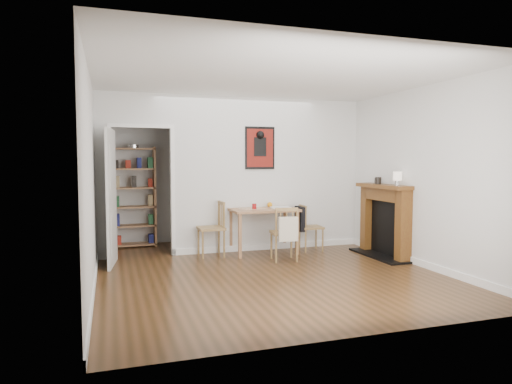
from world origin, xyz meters
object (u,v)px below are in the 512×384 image
object	(u,v)px
chair_front	(284,233)
ceramic_jar_b	(377,181)
mantel_lamp	(397,177)
bookshelf	(134,198)
red_glass	(254,206)
dining_table	(263,214)
chair_left	(211,229)
ceramic_jar_a	(378,181)
chair_right	(310,227)
orange_fruit	(270,205)
fireplace	(385,218)
notebook	(280,207)

from	to	relation	value
chair_front	ceramic_jar_b	size ratio (longest dim) A/B	8.62
mantel_lamp	bookshelf	bearing A→B (deg)	146.56
red_glass	ceramic_jar_b	bearing A→B (deg)	-15.08
dining_table	chair_left	xyz separation A→B (m)	(-0.88, 0.01, -0.21)
bookshelf	mantel_lamp	size ratio (longest dim) A/B	8.40
ceramic_jar_a	chair_front	bearing A→B (deg)	175.80
bookshelf	mantel_lamp	bearing A→B (deg)	-33.44
bookshelf	red_glass	bearing A→B (deg)	-35.86
dining_table	chair_right	size ratio (longest dim) A/B	1.38
chair_right	orange_fruit	distance (m)	0.79
dining_table	chair_front	distance (m)	0.69
dining_table	ceramic_jar_b	distance (m)	1.95
orange_fruit	ceramic_jar_b	distance (m)	1.82
fireplace	red_glass	bearing A→B (deg)	158.39
notebook	ceramic_jar_b	bearing A→B (deg)	-22.56
ceramic_jar_a	dining_table	bearing A→B (deg)	155.80
ceramic_jar_b	chair_front	bearing A→B (deg)	-177.91
dining_table	ceramic_jar_a	bearing A→B (deg)	-24.20
bookshelf	notebook	distance (m)	2.62
chair_right	red_glass	bearing A→B (deg)	179.59
chair_front	fireplace	bearing A→B (deg)	-6.47
chair_left	bookshelf	distance (m)	1.74
notebook	ceramic_jar_a	distance (m)	1.66
orange_fruit	mantel_lamp	xyz separation A→B (m)	(1.57, -1.36, 0.50)
bookshelf	chair_left	bearing A→B (deg)	-48.25
chair_front	notebook	distance (m)	0.77
dining_table	ceramic_jar_b	world-z (taller)	ceramic_jar_b
bookshelf	ceramic_jar_a	bearing A→B (deg)	-28.71
orange_fruit	notebook	distance (m)	0.19
fireplace	notebook	size ratio (longest dim) A/B	3.78
notebook	chair_front	bearing A→B (deg)	-105.63
bookshelf	chair_front	bearing A→B (deg)	-41.94
chair_left	fireplace	distance (m)	2.80
chair_left	chair_front	world-z (taller)	chair_left
chair_right	chair_front	distance (m)	0.91
red_glass	chair_right	bearing A→B (deg)	-0.41
red_glass	ceramic_jar_a	world-z (taller)	ceramic_jar_a
chair_front	bookshelf	size ratio (longest dim) A/B	0.47
red_glass	chair_left	bearing A→B (deg)	174.65
notebook	ceramic_jar_b	distance (m)	1.66
chair_right	bookshelf	world-z (taller)	bookshelf
chair_right	notebook	size ratio (longest dim) A/B	2.39
ceramic_jar_a	chair_left	bearing A→B (deg)	163.38
orange_fruit	ceramic_jar_a	distance (m)	1.83
bookshelf	fireplace	bearing A→B (deg)	-28.98
orange_fruit	ceramic_jar_b	bearing A→B (deg)	-24.61
notebook	red_glass	bearing A→B (deg)	-170.07
bookshelf	mantel_lamp	world-z (taller)	bookshelf
chair_left	notebook	distance (m)	1.23
red_glass	mantel_lamp	world-z (taller)	mantel_lamp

